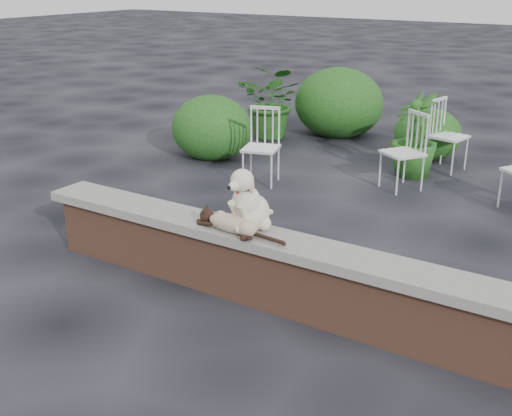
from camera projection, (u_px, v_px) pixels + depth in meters
The scene contains 11 objects.
ground at pixel (365, 332), 4.73m from camera, with size 60.00×60.00×0.00m, color black.
brick_wall at pixel (367, 302), 4.64m from camera, with size 6.00×0.30×0.50m, color brown.
capstone at pixel (369, 266), 4.54m from camera, with size 6.20×0.40×0.08m, color slate.
dog at pixel (252, 197), 5.00m from camera, with size 0.35×0.46×0.53m, color beige, non-canonical shape.
cat at pixel (233, 222), 4.98m from camera, with size 0.99×0.24×0.17m, color tan, non-canonical shape.
chair_a at pixel (261, 147), 7.86m from camera, with size 0.56×0.56×0.94m, color white, non-canonical shape.
chair_e at pixel (449, 135), 8.41m from camera, with size 0.56×0.56×0.94m, color white, non-canonical shape.
chair_b at pixel (403, 152), 7.65m from camera, with size 0.56×0.56×0.94m, color white, non-canonical shape.
potted_plant_a at pixel (273, 102), 10.00m from camera, with size 1.04×0.90×1.16m, color #1C4212.
potted_plant_b at pixel (415, 135), 8.12m from camera, with size 0.61×0.61×1.08m, color #1C4212.
shrubbery at pixel (317, 115), 9.68m from camera, with size 3.66×3.36×1.14m.
Camera 1 is at (1.52, -3.90, 2.52)m, focal length 44.72 mm.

